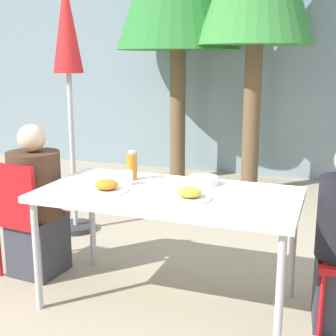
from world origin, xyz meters
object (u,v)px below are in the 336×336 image
drinking_cup (127,178)px  person_left (36,206)px  closed_umbrella (68,52)px  bottle (132,166)px  chair_left (23,210)px  salad_bowl (203,180)px

drinking_cup → person_left: bearing=177.7°
closed_umbrella → drinking_cup: size_ratio=24.46×
bottle → drinking_cup: bottle is taller
closed_umbrella → drinking_cup: 1.55m
closed_umbrella → drinking_cup: bearing=-43.2°
chair_left → salad_bowl: bearing=15.0°
drinking_cup → salad_bowl: (0.47, 0.18, -0.02)m
chair_left → closed_umbrella: bearing=104.6°
person_left → closed_umbrella: (-0.22, 0.87, 1.10)m
chair_left → person_left: 0.10m
chair_left → bottle: 0.87m
chair_left → closed_umbrella: size_ratio=0.38×
bottle → closed_umbrella: bearing=140.6°
chair_left → person_left: (0.06, 0.08, 0.01)m
chair_left → drinking_cup: size_ratio=9.33×
drinking_cup → salad_bowl: 0.50m
chair_left → bottle: size_ratio=4.30×
closed_umbrella → bottle: size_ratio=11.28×
salad_bowl → drinking_cup: bearing=-159.1°
drinking_cup → bottle: bearing=100.3°
closed_umbrella → bottle: 1.44m
person_left → closed_umbrella: 1.42m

